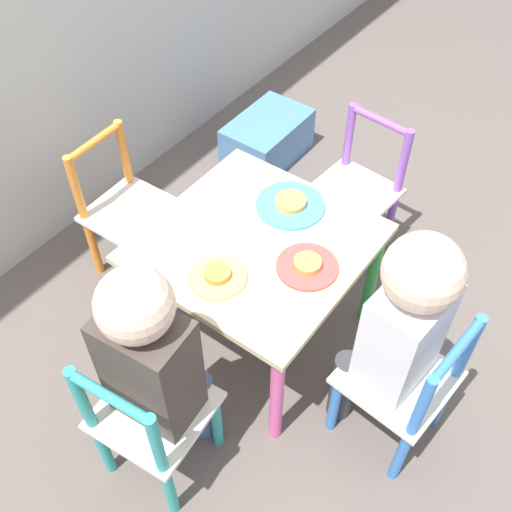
# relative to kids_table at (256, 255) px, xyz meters

# --- Properties ---
(ground_plane) EXTENTS (6.00, 6.00, 0.00)m
(ground_plane) POSITION_rel_kids_table_xyz_m (0.00, 0.00, -0.36)
(ground_plane) COLOR #5B514C
(kids_table) EXTENTS (0.57, 0.57, 0.42)m
(kids_table) POSITION_rel_kids_table_xyz_m (0.00, 0.00, 0.00)
(kids_table) COLOR beige
(kids_table) RESTS_ON ground_plane
(chair_teal) EXTENTS (0.28, 0.28, 0.51)m
(chair_teal) POSITION_rel_kids_table_xyz_m (-0.51, -0.05, -0.11)
(chair_teal) COLOR silver
(chair_teal) RESTS_ON ground_plane
(chair_blue) EXTENTS (0.28, 0.28, 0.51)m
(chair_blue) POSITION_rel_kids_table_xyz_m (-0.05, -0.51, -0.11)
(chair_blue) COLOR silver
(chair_blue) RESTS_ON ground_plane
(chair_purple) EXTENTS (0.28, 0.28, 0.51)m
(chair_purple) POSITION_rel_kids_table_xyz_m (0.51, -0.04, -0.11)
(chair_purple) COLOR silver
(chair_purple) RESTS_ON ground_plane
(chair_orange) EXTENTS (0.27, 0.27, 0.51)m
(chair_orange) POSITION_rel_kids_table_xyz_m (-0.01, 0.51, -0.11)
(chair_orange) COLOR silver
(chair_orange) RESTS_ON ground_plane
(child_left) EXTENTS (0.22, 0.21, 0.75)m
(child_left) POSITION_rel_kids_table_xyz_m (-0.45, -0.04, 0.09)
(child_left) COLOR #4C608E
(child_left) RESTS_ON ground_plane
(child_front) EXTENTS (0.21, 0.23, 0.75)m
(child_front) POSITION_rel_kids_table_xyz_m (-0.04, -0.45, 0.10)
(child_front) COLOR #38383D
(child_front) RESTS_ON ground_plane
(plate_left) EXTENTS (0.15, 0.15, 0.03)m
(plate_left) POSITION_rel_kids_table_xyz_m (-0.17, 0.00, 0.07)
(plate_left) COLOR #EADB66
(plate_left) RESTS_ON kids_table
(plate_front) EXTENTS (0.16, 0.16, 0.03)m
(plate_front) POSITION_rel_kids_table_xyz_m (-0.00, -0.17, 0.07)
(plate_front) COLOR #E54C47
(plate_front) RESTS_ON kids_table
(plate_right) EXTENTS (0.20, 0.20, 0.03)m
(plate_right) POSITION_rel_kids_table_xyz_m (0.17, 0.00, 0.07)
(plate_right) COLOR #4C9EE0
(plate_right) RESTS_ON kids_table
(storage_bin) EXTENTS (0.36, 0.23, 0.18)m
(storage_bin) POSITION_rel_kids_table_xyz_m (0.74, 0.49, -0.27)
(storage_bin) COLOR #4C7FB7
(storage_bin) RESTS_ON ground_plane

